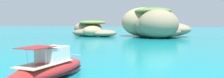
{
  "coord_description": "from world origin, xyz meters",
  "views": [
    {
      "loc": [
        5.9,
        -3.11,
        4.62
      ],
      "look_at": [
        -1.38,
        21.16,
        2.65
      ],
      "focal_mm": 35.99,
      "sensor_mm": 36.0,
      "label": 1
    }
  ],
  "objects": [
    {
      "name": "islet_large",
      "position": [
        -1.43,
        64.55,
        3.61
      ],
      "size": [
        22.99,
        22.47,
        9.03
      ],
      "color": "#84755B",
      "rests_on": "ground"
    },
    {
      "name": "motorboat_red",
      "position": [
        -4.08,
        12.64,
        0.87
      ],
      "size": [
        3.61,
        8.97,
        2.74
      ],
      "color": "red",
      "rests_on": "ground"
    },
    {
      "name": "islet_small",
      "position": [
        -21.57,
        64.62,
        2.1
      ],
      "size": [
        16.78,
        14.18,
        4.95
      ],
      "color": "#84755B",
      "rests_on": "ground"
    }
  ]
}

